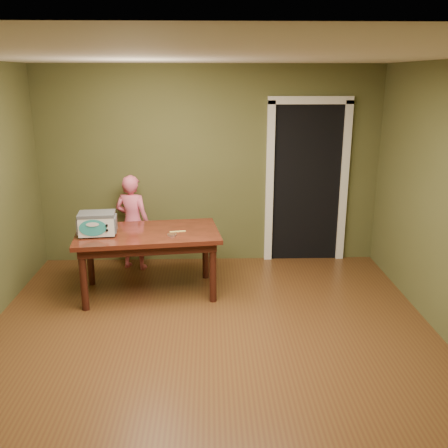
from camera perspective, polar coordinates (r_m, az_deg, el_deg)
name	(u,v)px	position (r m, az deg, el deg)	size (l,w,h in m)	color
floor	(211,355)	(4.71, -1.49, -14.71)	(5.00, 5.00, 0.00)	#563518
room_shell	(209,170)	(4.10, -1.67, 6.14)	(4.52, 5.02, 2.61)	#50522B
doorway	(303,180)	(7.07, 8.97, 5.03)	(1.10, 0.66, 2.25)	black
dining_table	(148,240)	(5.76, -8.68, -1.81)	(1.70, 1.09, 0.75)	#37150C
toy_oven	(97,223)	(5.67, -14.30, 0.12)	(0.44, 0.33, 0.26)	#4C4F54
baking_pan	(172,235)	(5.54, -5.97, -1.23)	(0.10, 0.10, 0.02)	silver
spatula	(178,231)	(5.68, -5.32, -0.85)	(0.18, 0.03, 0.01)	#EAD865
child	(133,222)	(6.57, -10.40, 0.19)	(0.46, 0.30, 1.25)	#E65E7E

